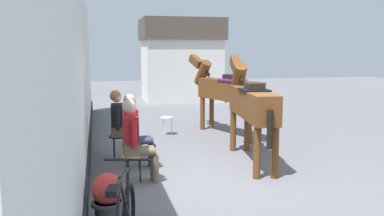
{
  "coord_description": "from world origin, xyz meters",
  "views": [
    {
      "loc": [
        -2.2,
        -6.37,
        2.16
      ],
      "look_at": [
        -0.4,
        1.2,
        1.05
      ],
      "focal_mm": 37.71,
      "sensor_mm": 36.0,
      "label": 1
    }
  ],
  "objects_px": {
    "spare_stool_white": "(167,119)",
    "saddled_horse_far": "(226,90)",
    "seated_visitor_middle": "(135,127)",
    "seated_visitor_far": "(120,121)",
    "saddled_horse_near": "(251,103)",
    "flower_planter_near": "(108,197)",
    "seated_visitor_near": "(135,137)"
  },
  "relations": [
    {
      "from": "seated_visitor_far",
      "to": "flower_planter_near",
      "type": "relative_size",
      "value": 2.17
    },
    {
      "from": "seated_visitor_near",
      "to": "saddled_horse_near",
      "type": "xyz_separation_m",
      "value": [
        2.31,
        0.81,
        0.38
      ]
    },
    {
      "from": "saddled_horse_near",
      "to": "spare_stool_white",
      "type": "distance_m",
      "value": 3.19
    },
    {
      "from": "spare_stool_white",
      "to": "seated_visitor_near",
      "type": "bearing_deg",
      "value": -107.43
    },
    {
      "from": "seated_visitor_middle",
      "to": "saddled_horse_far",
      "type": "xyz_separation_m",
      "value": [
        2.6,
        2.6,
        0.38
      ]
    },
    {
      "from": "seated_visitor_near",
      "to": "flower_planter_near",
      "type": "distance_m",
      "value": 1.62
    },
    {
      "from": "seated_visitor_middle",
      "to": "saddled_horse_near",
      "type": "distance_m",
      "value": 2.28
    },
    {
      "from": "seated_visitor_far",
      "to": "saddled_horse_near",
      "type": "xyz_separation_m",
      "value": [
        2.46,
        -0.73,
        0.38
      ]
    },
    {
      "from": "seated_visitor_far",
      "to": "saddled_horse_far",
      "type": "relative_size",
      "value": 0.48
    },
    {
      "from": "seated_visitor_near",
      "to": "saddled_horse_near",
      "type": "distance_m",
      "value": 2.48
    },
    {
      "from": "saddled_horse_far",
      "to": "flower_planter_near",
      "type": "relative_size",
      "value": 4.48
    },
    {
      "from": "seated_visitor_near",
      "to": "seated_visitor_middle",
      "type": "xyz_separation_m",
      "value": [
        0.07,
        0.8,
        0.0
      ]
    },
    {
      "from": "saddled_horse_far",
      "to": "seated_visitor_near",
      "type": "bearing_deg",
      "value": -128.1
    },
    {
      "from": "seated_visitor_near",
      "to": "saddled_horse_far",
      "type": "relative_size",
      "value": 0.48
    },
    {
      "from": "saddled_horse_far",
      "to": "spare_stool_white",
      "type": "relative_size",
      "value": 6.24
    },
    {
      "from": "seated_visitor_near",
      "to": "seated_visitor_far",
      "type": "height_order",
      "value": "same"
    },
    {
      "from": "seated_visitor_near",
      "to": "spare_stool_white",
      "type": "xyz_separation_m",
      "value": [
        1.16,
        3.69,
        -0.38
      ]
    },
    {
      "from": "seated_visitor_near",
      "to": "seated_visitor_far",
      "type": "xyz_separation_m",
      "value": [
        -0.14,
        1.54,
        0.0
      ]
    },
    {
      "from": "seated_visitor_far",
      "to": "seated_visitor_near",
      "type": "bearing_deg",
      "value": -84.74
    },
    {
      "from": "seated_visitor_middle",
      "to": "saddled_horse_far",
      "type": "height_order",
      "value": "saddled_horse_far"
    },
    {
      "from": "saddled_horse_far",
      "to": "seated_visitor_far",
      "type": "bearing_deg",
      "value": -146.52
    },
    {
      "from": "seated_visitor_middle",
      "to": "saddled_horse_near",
      "type": "xyz_separation_m",
      "value": [
        2.25,
        0.01,
        0.38
      ]
    },
    {
      "from": "saddled_horse_near",
      "to": "saddled_horse_far",
      "type": "bearing_deg",
      "value": 82.24
    },
    {
      "from": "seated_visitor_far",
      "to": "saddled_horse_near",
      "type": "distance_m",
      "value": 2.59
    },
    {
      "from": "spare_stool_white",
      "to": "saddled_horse_far",
      "type": "bearing_deg",
      "value": -10.73
    },
    {
      "from": "saddled_horse_far",
      "to": "seated_visitor_middle",
      "type": "bearing_deg",
      "value": -134.96
    },
    {
      "from": "seated_visitor_middle",
      "to": "seated_visitor_near",
      "type": "bearing_deg",
      "value": -94.87
    },
    {
      "from": "seated_visitor_middle",
      "to": "seated_visitor_far",
      "type": "distance_m",
      "value": 0.77
    },
    {
      "from": "saddled_horse_near",
      "to": "saddled_horse_far",
      "type": "height_order",
      "value": "same"
    },
    {
      "from": "spare_stool_white",
      "to": "flower_planter_near",
      "type": "bearing_deg",
      "value": -107.63
    },
    {
      "from": "flower_planter_near",
      "to": "seated_visitor_far",
      "type": "bearing_deg",
      "value": 83.55
    },
    {
      "from": "seated_visitor_far",
      "to": "saddled_horse_near",
      "type": "relative_size",
      "value": 0.46
    }
  ]
}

